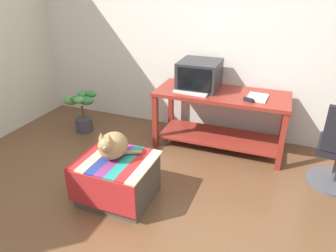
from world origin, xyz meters
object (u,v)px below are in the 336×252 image
object	(u,v)px
desk	(221,110)
tv_monitor	(199,75)
potted_plant	(82,110)
stapler	(249,100)
keyboard	(191,92)
ottoman_with_blanket	(117,179)
book	(257,97)
cat	(112,145)

from	to	relation	value
desk	tv_monitor	xyz separation A→B (m)	(-0.30, 0.07, 0.38)
potted_plant	desk	bearing A→B (deg)	7.95
tv_monitor	stapler	xyz separation A→B (m)	(0.62, -0.24, -0.14)
keyboard	potted_plant	distance (m)	1.54
ottoman_with_blanket	stapler	bearing A→B (deg)	49.73
tv_monitor	stapler	world-z (taller)	tv_monitor
book	ottoman_with_blanket	bearing A→B (deg)	-125.82
potted_plant	stapler	distance (m)	2.17
ottoman_with_blanket	keyboard	bearing A→B (deg)	74.32
book	ottoman_with_blanket	size ratio (longest dim) A/B	0.39
keyboard	desk	bearing A→B (deg)	29.52
tv_monitor	ottoman_with_blanket	xyz separation A→B (m)	(-0.36, -1.39, -0.65)
tv_monitor	cat	distance (m)	1.46
desk	keyboard	bearing A→B (deg)	-156.36
desk	book	distance (m)	0.47
tv_monitor	keyboard	size ratio (longest dim) A/B	1.23
desk	ottoman_with_blanket	bearing A→B (deg)	-117.30
book	ottoman_with_blanket	distance (m)	1.74
book	keyboard	bearing A→B (deg)	-167.96
ottoman_with_blanket	desk	bearing A→B (deg)	63.81
keyboard	book	bearing A→B (deg)	13.32
desk	cat	xyz separation A→B (m)	(-0.69, -1.31, 0.07)
desk	potted_plant	world-z (taller)	desk
desk	stapler	world-z (taller)	stapler
ottoman_with_blanket	potted_plant	distance (m)	1.58
book	ottoman_with_blanket	world-z (taller)	book
keyboard	cat	xyz separation A→B (m)	(-0.36, -1.16, -0.17)
tv_monitor	potted_plant	distance (m)	1.64
cat	keyboard	bearing A→B (deg)	71.67
ottoman_with_blanket	potted_plant	bearing A→B (deg)	136.83
tv_monitor	desk	bearing A→B (deg)	-13.59
potted_plant	stapler	bearing A→B (deg)	2.14
desk	cat	bearing A→B (deg)	-118.71
keyboard	cat	world-z (taller)	keyboard
book	cat	xyz separation A→B (m)	(-1.09, -1.27, -0.16)
keyboard	ottoman_with_blanket	xyz separation A→B (m)	(-0.33, -1.18, -0.51)
book	stapler	size ratio (longest dim) A/B	2.39
desk	tv_monitor	world-z (taller)	tv_monitor
cat	potted_plant	world-z (taller)	cat
book	potted_plant	bearing A→B (deg)	-171.02
ottoman_with_blanket	cat	xyz separation A→B (m)	(-0.03, 0.02, 0.34)
book	tv_monitor	bearing A→B (deg)	174.91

